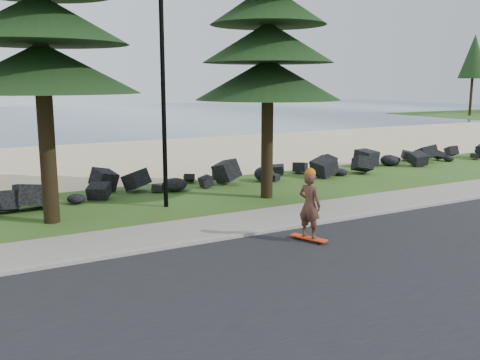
% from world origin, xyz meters
% --- Properties ---
extents(ground, '(160.00, 160.00, 0.00)m').
position_xyz_m(ground, '(0.00, 0.00, 0.00)').
color(ground, '#314B17').
rests_on(ground, ground).
extents(road, '(160.00, 7.00, 0.02)m').
position_xyz_m(road, '(0.00, -4.50, 0.01)').
color(road, black).
rests_on(road, ground).
extents(kerb, '(160.00, 0.20, 0.10)m').
position_xyz_m(kerb, '(0.00, -0.90, 0.05)').
color(kerb, gray).
rests_on(kerb, ground).
extents(sidewalk, '(160.00, 2.00, 0.08)m').
position_xyz_m(sidewalk, '(0.00, 0.20, 0.04)').
color(sidewalk, gray).
rests_on(sidewalk, ground).
extents(beach_sand, '(160.00, 15.00, 0.01)m').
position_xyz_m(beach_sand, '(0.00, 14.50, 0.01)').
color(beach_sand, '#CFC38A').
rests_on(beach_sand, ground).
extents(ocean, '(160.00, 58.00, 0.01)m').
position_xyz_m(ocean, '(0.00, 51.00, 0.00)').
color(ocean, '#38586C').
rests_on(ocean, ground).
extents(seawall_boulders, '(60.00, 2.40, 1.10)m').
position_xyz_m(seawall_boulders, '(0.00, 5.60, 0.00)').
color(seawall_boulders, black).
rests_on(seawall_boulders, ground).
extents(lamp_post, '(0.25, 0.14, 8.14)m').
position_xyz_m(lamp_post, '(0.00, 3.20, 4.13)').
color(lamp_post, black).
rests_on(lamp_post, ground).
extents(skateboarder, '(0.57, 1.00, 1.82)m').
position_xyz_m(skateboarder, '(1.66, -2.06, 0.92)').
color(skateboarder, red).
rests_on(skateboarder, ground).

